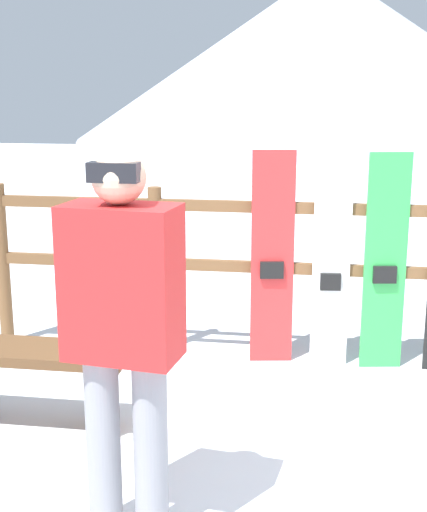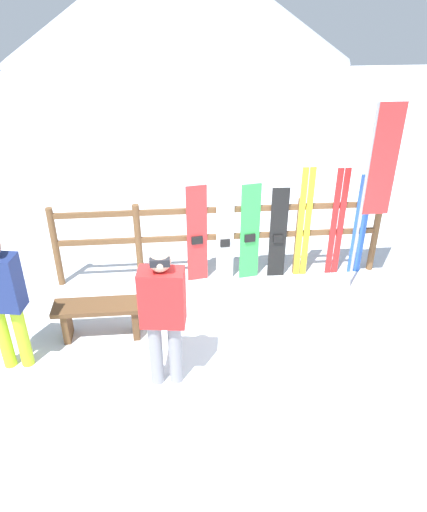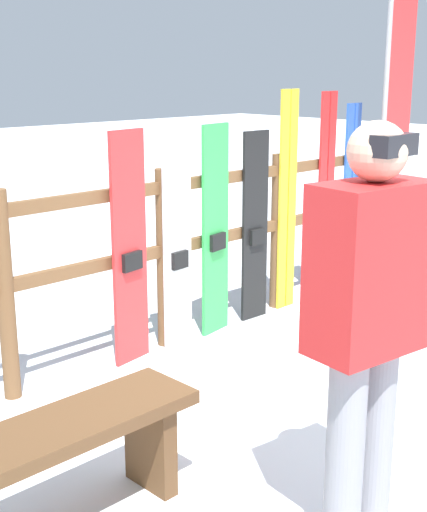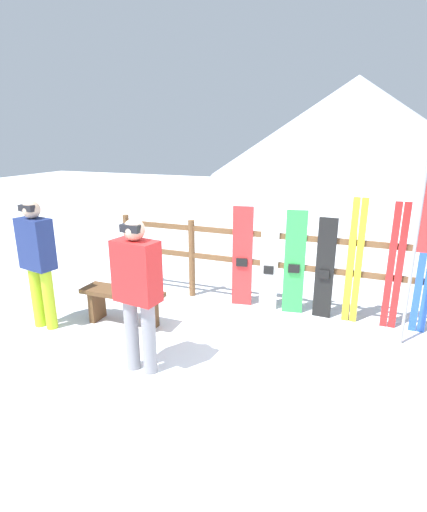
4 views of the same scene
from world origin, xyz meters
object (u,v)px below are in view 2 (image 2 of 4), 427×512
person_red (163,311)px  snowboard_white (225,238)px  snowboard_black_stripe (278,234)px  snowboard_green (250,233)px  rental_flag (375,178)px  ski_pair_yellow (304,224)px  ski_pair_red (337,223)px  bench (100,313)px  person_navy (2,295)px  snowboard_red (197,235)px  ski_pair_blue (360,225)px

person_red → snowboard_white: (0.90, 2.12, -0.30)m
snowboard_black_stripe → person_red: bearing=-128.5°
snowboard_green → rental_flag: bearing=-15.0°
ski_pair_yellow → ski_pair_red: bearing=0.0°
bench → person_navy: size_ratio=0.67×
person_navy → ski_pair_yellow: (3.83, 1.69, -0.13)m
snowboard_red → snowboard_black_stripe: snowboard_red is taller
bench → ski_pair_yellow: (2.88, 1.25, 0.51)m
person_navy → snowboard_black_stripe: 3.85m
snowboard_red → ski_pair_yellow: bearing=0.1°
snowboard_white → ski_pair_red: 1.68m
person_navy → rental_flag: bearing=15.4°
rental_flag → person_navy: bearing=-164.6°
ski_pair_blue → snowboard_black_stripe: bearing=-179.8°
person_red → snowboard_green: person_red is taller
person_red → snowboard_black_stripe: size_ratio=1.18×
snowboard_red → snowboard_black_stripe: size_ratio=1.05×
ski_pair_yellow → bench: bearing=-156.6°
snowboard_black_stripe → rental_flag: size_ratio=0.54×
snowboard_red → snowboard_white: (0.41, -0.00, -0.08)m
snowboard_white → ski_pair_yellow: bearing=0.2°
snowboard_white → ski_pair_blue: 2.03m
bench → rental_flag: 3.98m
rental_flag → ski_pair_blue: bearing=78.4°
ski_pair_blue → bench: bearing=-161.6°
rental_flag → snowboard_white: bearing=167.7°
ski_pair_blue → rental_flag: size_ratio=0.59×
ski_pair_red → ski_pair_blue: 0.36m
ski_pair_red → rental_flag: size_ratio=0.63×
person_navy → rental_flag: rental_flag is taller
person_navy → ski_pair_red: 4.66m
snowboard_white → rental_flag: (1.94, -0.42, 1.03)m
person_red → rental_flag: bearing=30.9°
snowboard_black_stripe → ski_pair_blue: bearing=0.2°
person_red → ski_pair_red: size_ratio=1.00×
snowboard_black_stripe → ski_pair_yellow: ski_pair_yellow is taller
bench → ski_pair_red: ski_pair_red is taller
person_navy → rental_flag: 4.83m
person_navy → rental_flag: size_ratio=0.64×
person_red → snowboard_black_stripe: person_red is taller
ski_pair_yellow → rental_flag: rental_flag is taller
snowboard_red → ski_pair_red: ski_pair_red is taller
person_red → snowboard_green: (1.26, 2.12, -0.23)m
snowboard_white → ski_pair_yellow: ski_pair_yellow is taller
person_red → ski_pair_blue: person_red is taller
ski_pair_blue → ski_pair_yellow: bearing=180.0°
person_red → rental_flag: (2.84, 1.70, 0.73)m
ski_pair_red → person_red: bearing=-140.4°
bench → snowboard_white: 2.14m
person_navy → person_red: bearing=-13.7°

